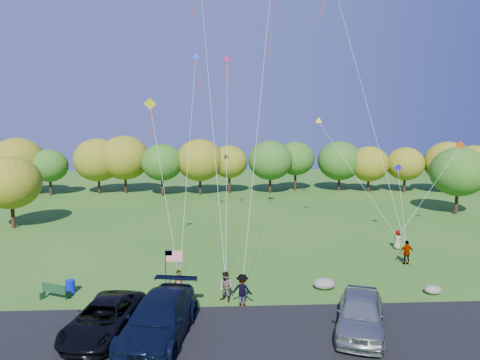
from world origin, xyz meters
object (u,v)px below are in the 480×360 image
object	(u,v)px
trash_barrel	(70,287)
minivan_dark	(104,318)
flyer_b	(226,287)
minivan_silver	(361,313)
flyer_c	(242,290)
flyer_d	(407,253)
park_bench	(54,291)
minivan_navy	(159,318)
flyer_a	(179,284)
flyer_e	(398,240)

from	to	relation	value
trash_barrel	minivan_dark	bearing A→B (deg)	-57.31
flyer_b	minivan_silver	bearing A→B (deg)	7.14
flyer_c	trash_barrel	world-z (taller)	flyer_c
flyer_d	park_bench	distance (m)	23.25
minivan_navy	park_bench	xyz separation A→B (m)	(-6.58, 4.85, -0.51)
minivan_silver	flyer_c	bearing A→B (deg)	168.05
flyer_c	flyer_d	xyz separation A→B (m)	(12.06, 6.33, -0.02)
minivan_silver	park_bench	distance (m)	16.78
flyer_a	minivan_navy	bearing A→B (deg)	-104.90
minivan_navy	flyer_a	world-z (taller)	minivan_navy
minivan_dark	flyer_c	bearing A→B (deg)	32.96
minivan_silver	flyer_d	size ratio (longest dim) A/B	3.07
minivan_navy	flyer_a	distance (m)	4.79
trash_barrel	minivan_navy	bearing A→B (deg)	-43.76
minivan_silver	flyer_d	xyz separation A→B (m)	(6.60, 9.71, -0.10)
flyer_d	flyer_e	size ratio (longest dim) A/B	1.13
flyer_e	park_bench	world-z (taller)	flyer_e
flyer_e	park_bench	bearing A→B (deg)	69.34
flyer_a	flyer_d	size ratio (longest dim) A/B	0.94
minivan_dark	trash_barrel	bearing A→B (deg)	131.55
flyer_b	trash_barrel	world-z (taller)	flyer_b
flyer_c	minivan_navy	bearing A→B (deg)	57.82
minivan_dark	minivan_navy	world-z (taller)	minivan_navy
flyer_b	flyer_c	size ratio (longest dim) A/B	0.96
flyer_a	minivan_dark	bearing A→B (deg)	-135.26
flyer_a	flyer_e	bearing A→B (deg)	19.13
flyer_c	minivan_dark	bearing A→B (deg)	41.17
minivan_navy	minivan_silver	world-z (taller)	minivan_navy
minivan_silver	flyer_e	distance (m)	15.36
flyer_a	flyer_e	world-z (taller)	flyer_a
flyer_a	minivan_silver	bearing A→B (deg)	-36.03
minivan_navy	flyer_c	distance (m)	5.36
minivan_navy	minivan_silver	size ratio (longest dim) A/B	1.22
flyer_a	flyer_b	xyz separation A→B (m)	(2.66, -0.66, 0.03)
flyer_a	park_bench	distance (m)	7.09
minivan_dark	park_bench	bearing A→B (deg)	141.13
minivan_dark	minivan_navy	xyz separation A→B (m)	(2.63, -0.51, 0.17)
flyer_b	flyer_c	distance (m)	1.07
flyer_b	flyer_e	size ratio (longest dim) A/B	1.10
flyer_c	flyer_d	size ratio (longest dim) A/B	1.02
minivan_navy	flyer_d	xyz separation A→B (m)	(16.12, 9.83, -0.14)
minivan_navy	flyer_e	size ratio (longest dim) A/B	4.24
minivan_navy	flyer_b	size ratio (longest dim) A/B	3.85
flyer_e	trash_barrel	world-z (taller)	flyer_e
minivan_dark	flyer_a	bearing A→B (deg)	62.44
minivan_dark	flyer_c	xyz separation A→B (m)	(6.69, 2.99, 0.05)
minivan_navy	minivan_dark	bearing A→B (deg)	178.51
minivan_dark	flyer_d	size ratio (longest dim) A/B	3.23
minivan_navy	flyer_c	world-z (taller)	minivan_navy
flyer_c	flyer_e	bearing A→B (deg)	-125.20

